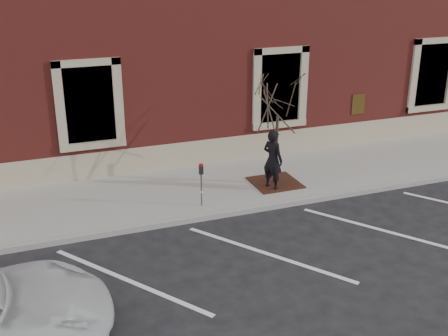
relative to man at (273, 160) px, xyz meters
name	(u,v)px	position (x,y,z in m)	size (l,w,h in m)	color
ground	(232,215)	(-1.59, -0.94, -1.02)	(120.00, 120.00, 0.00)	#28282B
sidewalk_near	(210,188)	(-1.59, 0.81, -0.94)	(40.00, 3.50, 0.15)	#9B9A92
curb_near	(233,213)	(-1.59, -0.99, -0.94)	(40.00, 0.12, 0.15)	#9E9E99
parking_stripes	(267,254)	(-1.59, -3.14, -1.01)	(28.00, 4.40, 0.01)	silver
building_civic	(154,26)	(-1.59, 6.80, 2.98)	(40.00, 8.62, 8.00)	maroon
man	(273,160)	(0.00, 0.00, 0.00)	(0.63, 0.41, 1.73)	black
parking_meter	(201,177)	(-2.25, -0.41, -0.05)	(0.11, 0.08, 1.18)	#595B60
tree_grate	(275,183)	(0.25, 0.31, -0.85)	(1.33, 1.33, 0.03)	#3E1D13
sapling	(278,97)	(0.25, 0.31, 1.70)	(2.21, 2.21, 3.68)	#413328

